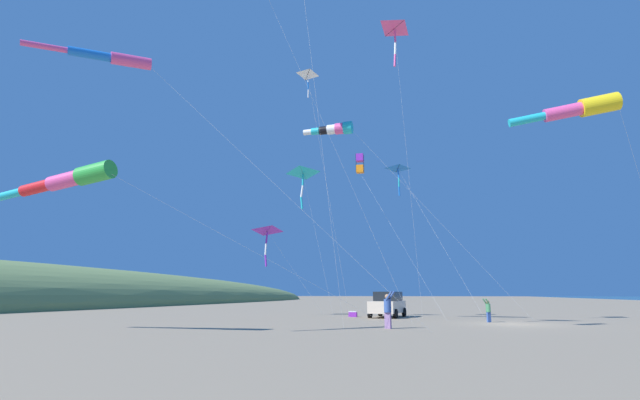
{
  "coord_description": "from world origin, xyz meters",
  "views": [
    {
      "loc": [
        3.41,
        28.7,
        1.7
      ],
      "look_at": [
        10.5,
        3.61,
        7.11
      ],
      "focal_mm": 25.43,
      "sensor_mm": 36.0,
      "label": 1
    }
  ],
  "objects": [
    {
      "name": "person_child_green_jacket",
      "position": [
        6.47,
        5.38,
        1.01
      ],
      "size": [
        0.63,
        0.53,
        1.85
      ],
      "color": "#8E6B9E",
      "rests_on": "ground_plane"
    },
    {
      "name": "kite_windsock_small_distant",
      "position": [
        10.44,
        0.19,
        12.73
      ],
      "size": [
        14.22,
        3.94,
        13.17
      ],
      "color": "#1EB7C6",
      "rests_on": "ground_plane"
    },
    {
      "name": "ground_plane",
      "position": [
        0.0,
        0.0,
        0.0
      ],
      "size": [
        600.0,
        600.0,
        0.0
      ],
      "primitive_type": "plane",
      "color": "gray"
    },
    {
      "name": "kite_box_long_streamer_right",
      "position": [
        9.55,
        -4.32,
        11.48
      ],
      "size": [
        6.14,
        1.96,
        12.22
      ],
      "color": "purple",
      "rests_on": "ground_plane"
    },
    {
      "name": "parked_car",
      "position": [
        7.95,
        -5.79,
        0.95
      ],
      "size": [
        2.45,
        4.47,
        1.85
      ],
      "color": "beige",
      "rests_on": "ground_plane"
    },
    {
      "name": "kite_windsock_striped_overhead",
      "position": [
        19.98,
        12.5,
        6.81
      ],
      "size": [
        17.64,
        9.96,
        7.54
      ],
      "color": "green",
      "rests_on": "ground_plane"
    },
    {
      "name": "person_child_grey_jacket",
      "position": [
        1.25,
        -1.49,
        0.77
      ],
      "size": [
        0.51,
        0.49,
        1.42
      ],
      "color": "#335199",
      "rests_on": "ground_plane"
    },
    {
      "name": "kite_delta_green_low_center",
      "position": [
        5.94,
        2.29,
        18.28
      ],
      "size": [
        2.1,
        7.65,
        18.65
      ],
      "color": "#EF4C93",
      "rests_on": "ground_plane"
    },
    {
      "name": "kite_windsock_magenta_far_left",
      "position": [
        -2.96,
        5.99,
        10.29
      ],
      "size": [
        8.75,
        7.18,
        10.98
      ],
      "color": "yellow",
      "rests_on": "ground_plane"
    },
    {
      "name": "kite_delta_teal_far_right",
      "position": [
        17.55,
        -5.45,
        6.73
      ],
      "size": [
        5.36,
        3.56,
        7.2
      ],
      "color": "purple",
      "rests_on": "ground_plane"
    },
    {
      "name": "kite_windsock_purple_drifting",
      "position": [
        17.2,
        13.78,
        11.82
      ],
      "size": [
        15.28,
        8.9,
        12.23
      ],
      "color": "#EF4C93",
      "rests_on": "ground_plane"
    },
    {
      "name": "kite_delta_yellow_midlevel",
      "position": [
        6.4,
        -1.49,
        10.07
      ],
      "size": [
        5.84,
        1.28,
        10.34
      ],
      "color": "blue",
      "rests_on": "ground_plane"
    },
    {
      "name": "kite_delta_red_high_left",
      "position": [
        13.8,
        -3.32,
        10.77
      ],
      "size": [
        2.78,
        3.18,
        11.25
      ],
      "color": "#1EB7C6",
      "rests_on": "ground_plane"
    },
    {
      "name": "kite_delta_orange_high_right",
      "position": [
        11.68,
        2.43,
        15.76
      ],
      "size": [
        1.92,
        7.14,
        16.08
      ],
      "color": "white",
      "rests_on": "ground_plane"
    },
    {
      "name": "cooler_box",
      "position": [
        10.53,
        -5.58,
        0.21
      ],
      "size": [
        0.62,
        0.42,
        0.42
      ],
      "color": "purple",
      "rests_on": "ground_plane"
    }
  ]
}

